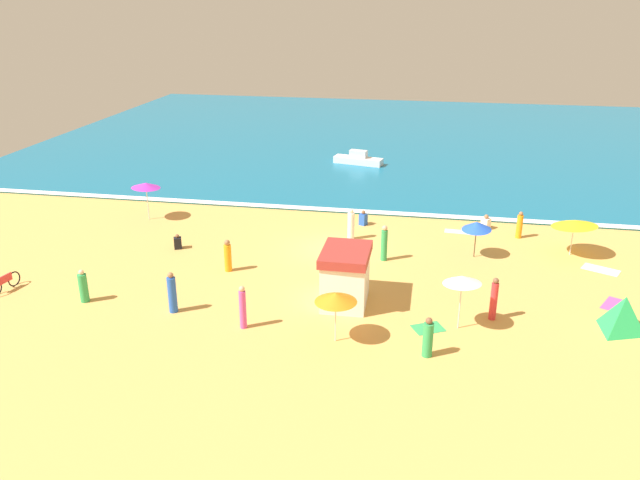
% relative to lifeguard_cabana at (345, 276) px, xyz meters
% --- Properties ---
extents(ground_plane, '(60.00, 60.00, 0.00)m').
position_rel_lifeguard_cabana_xyz_m(ground_plane, '(-1.67, 5.89, -1.27)').
color(ground_plane, '#E0A856').
extents(ocean_water, '(60.00, 44.00, 0.10)m').
position_rel_lifeguard_cabana_xyz_m(ocean_water, '(-1.67, 33.89, -1.22)').
color(ocean_water, '#146B93').
rests_on(ocean_water, ground_plane).
extents(wave_breaker_foam, '(57.00, 0.70, 0.01)m').
position_rel_lifeguard_cabana_xyz_m(wave_breaker_foam, '(-1.67, 12.19, -1.17)').
color(wave_breaker_foam, white).
rests_on(wave_breaker_foam, ocean_water).
extents(lifeguard_cabana, '(2.04, 2.79, 2.49)m').
position_rel_lifeguard_cabana_xyz_m(lifeguard_cabana, '(0.00, 0.00, 0.00)').
color(lifeguard_cabana, white).
rests_on(lifeguard_cabana, ground_plane).
extents(beach_umbrella_0, '(1.88, 1.88, 2.09)m').
position_rel_lifeguard_cabana_xyz_m(beach_umbrella_0, '(0.11, -3.35, 0.62)').
color(beach_umbrella_0, silver).
rests_on(beach_umbrella_0, ground_plane).
extents(beach_umbrella_1, '(3.20, 3.20, 2.05)m').
position_rel_lifeguard_cabana_xyz_m(beach_umbrella_1, '(10.75, 7.48, 0.48)').
color(beach_umbrella_1, silver).
rests_on(beach_umbrella_1, ground_plane).
extents(beach_umbrella_2, '(2.09, 2.10, 1.98)m').
position_rel_lifeguard_cabana_xyz_m(beach_umbrella_2, '(5.82, 6.31, 0.43)').
color(beach_umbrella_2, '#4C3823').
rests_on(beach_umbrella_2, ground_plane).
extents(beach_umbrella_3, '(2.18, 2.17, 2.33)m').
position_rel_lifeguard_cabana_xyz_m(beach_umbrella_3, '(-13.21, 8.71, 0.84)').
color(beach_umbrella_3, silver).
rests_on(beach_umbrella_3, ground_plane).
extents(beach_umbrella_4, '(2.19, 2.20, 2.40)m').
position_rel_lifeguard_cabana_xyz_m(beach_umbrella_4, '(4.87, -1.44, 0.89)').
color(beach_umbrella_4, silver).
rests_on(beach_umbrella_4, ground_plane).
extents(beach_tent, '(2.27, 2.41, 1.45)m').
position_rel_lifeguard_cabana_xyz_m(beach_tent, '(11.39, -0.31, -0.55)').
color(beach_tent, green).
rests_on(beach_tent, ground_plane).
extents(parked_bicycle, '(0.36, 1.81, 0.76)m').
position_rel_lifeguard_cabana_xyz_m(parked_bicycle, '(-15.50, -1.63, -0.89)').
color(parked_bicycle, black).
rests_on(parked_bicycle, ground_plane).
extents(beachgoer_0, '(0.52, 0.52, 0.81)m').
position_rel_lifeguard_cabana_xyz_m(beachgoer_0, '(-9.68, 4.60, -0.93)').
color(beachgoer_0, black).
rests_on(beachgoer_0, ground_plane).
extents(beachgoer_1, '(0.60, 0.60, 0.87)m').
position_rel_lifeguard_cabana_xyz_m(beachgoer_1, '(6.65, 10.68, -0.91)').
color(beachgoer_1, white).
rests_on(beachgoer_1, ground_plane).
extents(beachgoer_2, '(0.52, 0.52, 0.89)m').
position_rel_lifeguard_cabana_xyz_m(beachgoer_2, '(-0.40, 10.06, -0.89)').
color(beachgoer_2, blue).
rests_on(beachgoer_2, ground_plane).
extents(beachgoer_3, '(0.52, 0.52, 1.84)m').
position_rel_lifeguard_cabana_xyz_m(beachgoer_3, '(-7.10, -2.20, -0.41)').
color(beachgoer_3, blue).
rests_on(beachgoer_3, ground_plane).
extents(beachgoer_4, '(0.45, 0.45, 1.53)m').
position_rel_lifeguard_cabana_xyz_m(beachgoer_4, '(8.37, 9.54, -0.55)').
color(beachgoer_4, orange).
rests_on(beachgoer_4, ground_plane).
extents(beachgoer_5, '(0.45, 0.45, 1.76)m').
position_rel_lifeguard_cabana_xyz_m(beachgoer_5, '(-0.80, 7.64, -0.46)').
color(beachgoer_5, white).
rests_on(beachgoer_5, ground_plane).
extents(beachgoer_6, '(0.40, 0.40, 1.89)m').
position_rel_lifeguard_cabana_xyz_m(beachgoer_6, '(6.28, -0.40, -0.36)').
color(beachgoer_6, red).
rests_on(beachgoer_6, ground_plane).
extents(beachgoer_7, '(0.53, 0.53, 1.53)m').
position_rel_lifeguard_cabana_xyz_m(beachgoer_7, '(-11.34, -2.00, -0.58)').
color(beachgoer_7, green).
rests_on(beachgoer_7, ground_plane).
extents(beachgoer_8, '(0.55, 0.55, 1.61)m').
position_rel_lifeguard_cabana_xyz_m(beachgoer_8, '(3.67, -3.81, -0.53)').
color(beachgoer_8, green).
rests_on(beachgoer_8, ground_plane).
extents(beachgoer_9, '(0.43, 0.43, 1.63)m').
position_rel_lifeguard_cabana_xyz_m(beachgoer_9, '(-6.12, 2.31, -0.50)').
color(beachgoer_9, orange).
rests_on(beachgoer_9, ground_plane).
extents(beachgoer_10, '(0.34, 0.34, 1.86)m').
position_rel_lifeguard_cabana_xyz_m(beachgoer_10, '(-3.75, -2.99, -0.36)').
color(beachgoer_10, '#D84CA5').
rests_on(beachgoer_10, ground_plane).
extents(beachgoer_11, '(0.47, 0.47, 1.88)m').
position_rel_lifeguard_cabana_xyz_m(beachgoer_11, '(1.25, 5.02, -0.37)').
color(beachgoer_11, green).
rests_on(beachgoer_11, ground_plane).
extents(beach_towel_0, '(1.52, 1.38, 0.01)m').
position_rel_lifeguard_cabana_xyz_m(beach_towel_0, '(3.68, -1.69, -1.27)').
color(beach_towel_0, green).
rests_on(beach_towel_0, ground_plane).
extents(beach_towel_1, '(1.56, 0.75, 0.01)m').
position_rel_lifeguard_cabana_xyz_m(beach_towel_1, '(5.09, 9.88, -1.27)').
color(beach_towel_1, white).
rests_on(beach_towel_1, ground_plane).
extents(beach_towel_2, '(1.47, 1.70, 0.01)m').
position_rel_lifeguard_cabana_xyz_m(beach_towel_2, '(11.68, 1.88, -1.27)').
color(beach_towel_2, '#D84CA5').
rests_on(beach_towel_2, ground_plane).
extents(beach_towel_3, '(1.93, 1.57, 0.01)m').
position_rel_lifeguard_cabana_xyz_m(beach_towel_3, '(11.92, 5.75, -1.27)').
color(beach_towel_3, white).
rests_on(beach_towel_3, ground_plane).
extents(small_boat_0, '(4.00, 1.84, 1.09)m').
position_rel_lifeguard_cabana_xyz_m(small_boat_0, '(-2.42, 23.70, -0.81)').
color(small_boat_0, white).
rests_on(small_boat_0, ocean_water).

